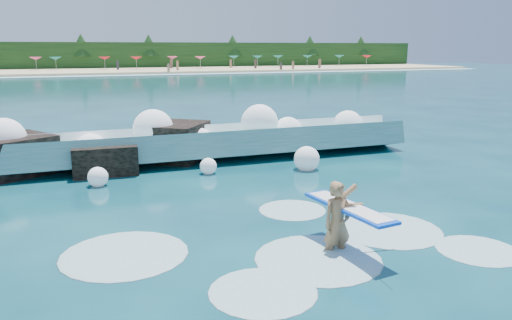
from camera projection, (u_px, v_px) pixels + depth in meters
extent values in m
plane|color=#083343|center=(224.00, 237.00, 10.92)|extent=(200.00, 200.00, 0.00)
cube|color=tan|center=(84.00, 71.00, 82.04)|extent=(140.00, 20.00, 0.40)
cube|color=silver|center=(88.00, 76.00, 72.04)|extent=(140.00, 5.00, 0.08)
cube|color=black|center=(81.00, 56.00, 90.66)|extent=(140.00, 4.00, 5.00)
cube|color=teal|center=(174.00, 149.00, 18.08)|extent=(18.10, 2.76, 1.51)
cube|color=white|center=(169.00, 134.00, 18.71)|extent=(18.10, 1.28, 0.70)
cube|color=black|center=(6.00, 160.00, 16.15)|extent=(3.37, 3.14, 1.47)
cube|color=black|center=(105.00, 161.00, 16.48)|extent=(2.06, 1.61, 1.13)
cube|color=black|center=(178.00, 144.00, 18.47)|extent=(2.79, 2.89, 1.58)
imported|color=#9A6F48|center=(337.00, 224.00, 10.07)|extent=(0.67, 0.46, 1.77)
cube|color=blue|center=(349.00, 207.00, 10.15)|extent=(0.85, 2.47, 0.06)
cube|color=white|center=(349.00, 207.00, 10.14)|extent=(0.73, 2.25, 0.06)
cylinder|color=black|center=(379.00, 251.00, 9.07)|extent=(0.01, 0.91, 0.43)
sphere|color=white|center=(4.00, 140.00, 16.17)|extent=(1.41, 1.41, 1.41)
sphere|color=white|center=(91.00, 149.00, 16.97)|extent=(1.05, 1.05, 1.05)
sphere|color=white|center=(153.00, 130.00, 18.08)|extent=(1.48, 1.48, 1.48)
sphere|color=white|center=(199.00, 143.00, 18.38)|extent=(1.13, 1.13, 1.13)
sphere|color=white|center=(260.00, 123.00, 18.98)|extent=(1.42, 1.42, 1.42)
sphere|color=white|center=(288.00, 131.00, 19.83)|extent=(1.15, 1.15, 1.15)
sphere|color=white|center=(348.00, 126.00, 20.68)|extent=(1.25, 1.25, 1.25)
sphere|color=white|center=(98.00, 177.00, 14.95)|extent=(0.61, 0.61, 0.61)
sphere|color=white|center=(208.00, 166.00, 16.40)|extent=(0.56, 0.56, 0.56)
sphere|color=white|center=(307.00, 159.00, 16.95)|extent=(0.88, 0.88, 0.88)
ellipsoid|color=silver|center=(318.00, 259.00, 9.83)|extent=(2.54, 2.54, 0.13)
ellipsoid|color=silver|center=(263.00, 292.00, 8.50)|extent=(1.90, 1.90, 0.09)
ellipsoid|color=silver|center=(388.00, 230.00, 11.40)|extent=(2.45, 2.45, 0.12)
ellipsoid|color=silver|center=(125.00, 254.00, 10.03)|extent=(2.58, 2.58, 0.13)
ellipsoid|color=silver|center=(292.00, 210.00, 12.77)|extent=(1.74, 1.74, 0.09)
ellipsoid|color=silver|center=(478.00, 250.00, 10.23)|extent=(1.71, 1.71, 0.09)
cone|color=#E6437E|center=(36.00, 59.00, 82.90)|extent=(2.00, 2.00, 0.50)
cone|color=#127675|center=(55.00, 58.00, 83.44)|extent=(2.00, 2.00, 0.50)
cone|color=red|center=(104.00, 58.00, 85.09)|extent=(2.00, 2.00, 0.50)
cone|color=red|center=(136.00, 58.00, 85.94)|extent=(2.00, 2.00, 0.50)
cone|color=#E6437E|center=(172.00, 58.00, 90.11)|extent=(2.00, 2.00, 0.50)
cone|color=#E6437E|center=(200.00, 58.00, 89.56)|extent=(2.00, 2.00, 0.50)
cone|color=#127675|center=(234.00, 57.00, 94.17)|extent=(2.00, 2.00, 0.50)
cone|color=#127675|center=(258.00, 57.00, 96.04)|extent=(2.00, 2.00, 0.50)
cone|color=#127675|center=(278.00, 57.00, 98.14)|extent=(2.00, 2.00, 0.50)
cone|color=#127675|center=(307.00, 57.00, 100.34)|extent=(2.00, 2.00, 0.50)
cone|color=#127675|center=(339.00, 56.00, 102.61)|extent=(2.00, 2.00, 0.50)
cone|color=red|center=(367.00, 57.00, 100.44)|extent=(2.00, 2.00, 0.50)
cube|color=#8C664C|center=(148.00, 66.00, 82.75)|extent=(0.35, 0.22, 1.36)
cube|color=#3F332D|center=(104.00, 65.00, 81.88)|extent=(0.35, 0.22, 1.60)
cube|color=#8C664C|center=(101.00, 66.00, 78.62)|extent=(0.35, 0.22, 1.57)
cube|color=#262633|center=(352.00, 62.00, 102.76)|extent=(0.35, 0.22, 1.39)
cube|color=#8C664C|center=(93.00, 66.00, 81.84)|extent=(0.35, 0.22, 1.45)
cube|color=#3F332D|center=(35.00, 66.00, 81.08)|extent=(0.35, 0.22, 1.38)
cube|color=#8C664C|center=(325.00, 63.00, 99.82)|extent=(0.35, 0.22, 1.36)
cube|color=#262633|center=(349.00, 63.00, 100.17)|extent=(0.35, 0.22, 1.37)
cube|color=#3F332D|center=(321.00, 62.00, 100.94)|extent=(0.35, 0.22, 1.39)
cube|color=#8C664C|center=(162.00, 64.00, 86.75)|extent=(0.35, 0.22, 1.52)
cube|color=#3F332D|center=(75.00, 66.00, 79.24)|extent=(0.35, 0.22, 1.59)
cube|color=#8C664C|center=(293.00, 67.00, 85.87)|extent=(0.35, 0.22, 1.39)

